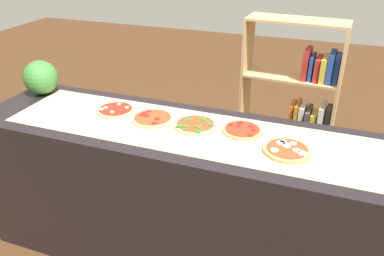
{
  "coord_description": "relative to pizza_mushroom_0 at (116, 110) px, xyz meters",
  "views": [
    {
      "loc": [
        0.66,
        -1.78,
        1.94
      ],
      "look_at": [
        0.0,
        0.0,
        0.95
      ],
      "focal_mm": 36.12,
      "sensor_mm": 36.0,
      "label": 1
    }
  ],
  "objects": [
    {
      "name": "ground_plane",
      "position": [
        0.53,
        -0.07,
        -0.95
      ],
      "size": [
        12.0,
        12.0,
        0.0
      ],
      "primitive_type": "plane",
      "color": "#4C2D19"
    },
    {
      "name": "pizza_pepperoni_3",
      "position": [
        0.79,
        0.02,
        -0.0
      ],
      "size": [
        0.23,
        0.23,
        0.02
      ],
      "color": "tan",
      "rests_on": "parchment_paper"
    },
    {
      "name": "pizza_pepperoni_1",
      "position": [
        0.26,
        -0.03,
        -0.0
      ],
      "size": [
        0.24,
        0.24,
        0.02
      ],
      "color": "#E5C17F",
      "rests_on": "parchment_paper"
    },
    {
      "name": "counter",
      "position": [
        0.53,
        -0.07,
        -0.48
      ],
      "size": [
        2.6,
        0.68,
        0.93
      ],
      "primitive_type": "cube",
      "color": "black",
      "rests_on": "ground_plane"
    },
    {
      "name": "pizza_spinach_2",
      "position": [
        0.53,
        -0.02,
        -0.0
      ],
      "size": [
        0.24,
        0.24,
        0.02
      ],
      "color": "#E5C17F",
      "rests_on": "parchment_paper"
    },
    {
      "name": "pizza_mozzarella_4",
      "position": [
        1.05,
        -0.12,
        -0.0
      ],
      "size": [
        0.24,
        0.24,
        0.03
      ],
      "color": "tan",
      "rests_on": "parchment_paper"
    },
    {
      "name": "bookshelf",
      "position": [
        1.02,
        1.12,
        -0.34
      ],
      "size": [
        0.77,
        0.33,
        1.34
      ],
      "color": "tan",
      "rests_on": "ground_plane"
    },
    {
      "name": "parchment_paper",
      "position": [
        0.53,
        -0.07,
        -0.01
      ],
      "size": [
        2.16,
        0.51,
        0.0
      ],
      "primitive_type": "cube",
      "color": "tan",
      "rests_on": "counter"
    },
    {
      "name": "watermelon",
      "position": [
        -0.62,
        0.1,
        0.1
      ],
      "size": [
        0.23,
        0.23,
        0.23
      ],
      "primitive_type": "sphere",
      "color": "#387A33",
      "rests_on": "counter"
    },
    {
      "name": "pizza_mushroom_0",
      "position": [
        0.0,
        0.0,
        0.0
      ],
      "size": [
        0.22,
        0.22,
        0.03
      ],
      "color": "#E5C17F",
      "rests_on": "parchment_paper"
    }
  ]
}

